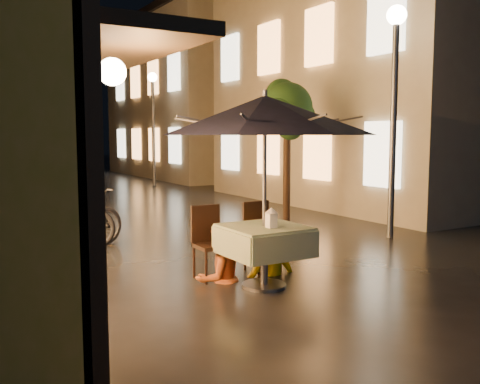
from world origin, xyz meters
TOP-DOWN VIEW (x-y plane):
  - ground at (0.00, 0.00)m, footprint 90.00×90.00m
  - east_building_near at (7.49, 6.50)m, footprint 7.30×9.30m
  - east_building_far at (7.49, 18.00)m, footprint 7.30×10.30m
  - street_tree at (2.41, 4.51)m, footprint 1.43×1.20m
  - streetlamp_near at (3.00, 2.00)m, footprint 0.36×0.36m
  - streetlamp_far at (3.00, 14.00)m, footprint 0.36×0.36m
  - cafe_table at (-0.82, 0.45)m, footprint 0.99×0.99m
  - patio_umbrella at (-0.82, 0.45)m, footprint 2.68×2.68m
  - cafe_chair_left at (-1.22, 1.18)m, footprint 0.42×0.42m
  - cafe_chair_right at (-0.42, 1.18)m, footprint 0.42×0.42m
  - table_lantern at (-0.82, 0.29)m, footprint 0.16×0.16m
  - person_orange at (-1.17, 1.01)m, footprint 0.76×0.63m
  - person_yellow at (-0.41, 0.96)m, footprint 0.93×0.56m
  - bicycle_0 at (-2.34, 3.81)m, footprint 2.02×1.41m
  - bicycle_1 at (-2.54, 3.99)m, footprint 1.82×1.09m
  - bicycle_2 at (-2.78, 5.40)m, footprint 1.78×0.62m
  - bicycle_3 at (-2.44, 6.86)m, footprint 1.77×1.04m
  - bicycle_4 at (-2.79, 8.05)m, footprint 1.67×0.88m
  - bicycle_5 at (-2.17, 8.02)m, footprint 1.85×0.56m

SIDE VIEW (x-z plane):
  - ground at x=0.00m, z-range 0.00..0.00m
  - bicycle_4 at x=-2.79m, z-range 0.00..0.83m
  - bicycle_2 at x=-2.78m, z-range 0.00..0.93m
  - bicycle_0 at x=-2.34m, z-range 0.00..1.01m
  - bicycle_3 at x=-2.44m, z-range 0.00..1.03m
  - bicycle_1 at x=-2.54m, z-range 0.00..1.06m
  - cafe_chair_left at x=-1.22m, z-range 0.05..1.03m
  - cafe_chair_right at x=-0.42m, z-range 0.05..1.03m
  - bicycle_5 at x=-2.17m, z-range 0.00..1.11m
  - cafe_table at x=-0.82m, z-range 0.20..0.98m
  - person_yellow at x=-0.41m, z-range 0.00..1.41m
  - person_orange at x=-1.17m, z-range 0.00..1.42m
  - table_lantern at x=-0.82m, z-range 0.79..1.04m
  - patio_umbrella at x=-0.82m, z-range 0.92..3.38m
  - street_tree at x=2.41m, z-range 0.85..4.00m
  - streetlamp_near at x=3.00m, z-range 0.80..5.03m
  - streetlamp_far at x=3.00m, z-range 0.80..5.03m
  - east_building_near at x=7.49m, z-range 0.01..6.81m
  - east_building_far at x=7.49m, z-range 0.01..7.31m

